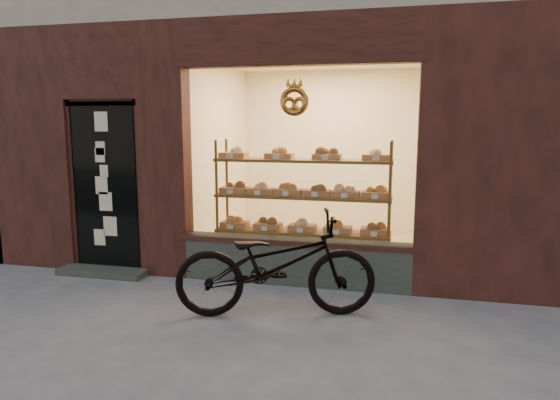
# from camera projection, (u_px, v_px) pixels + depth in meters

# --- Properties ---
(ground) EXTENTS (90.00, 90.00, 0.00)m
(ground) POSITION_uv_depth(u_px,v_px,m) (188.00, 361.00, 4.06)
(ground) COLOR #585B67
(display_shelf) EXTENTS (2.20, 0.45, 1.70)m
(display_shelf) POSITION_uv_depth(u_px,v_px,m) (303.00, 207.00, 6.27)
(display_shelf) COLOR brown
(display_shelf) RESTS_ON ground
(bicycle) EXTENTS (2.10, 1.21, 1.05)m
(bicycle) POSITION_uv_depth(u_px,v_px,m) (276.00, 265.00, 4.94)
(bicycle) COLOR black
(bicycle) RESTS_ON ground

